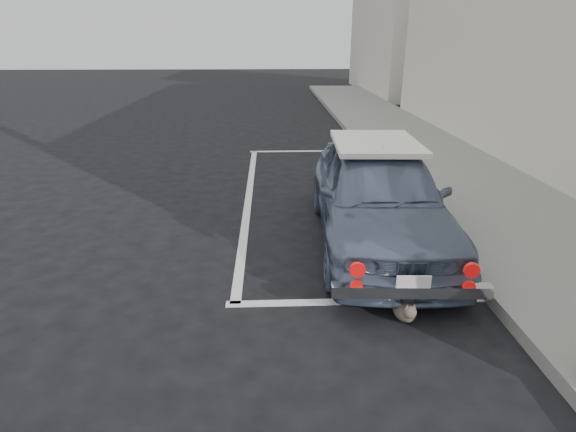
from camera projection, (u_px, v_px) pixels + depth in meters
name	position (u px, v px, depth m)	size (l,w,h in m)	color
ground	(314.00, 279.00, 5.31)	(80.00, 80.00, 0.00)	black
sidewalk	(500.00, 210.00, 7.26)	(2.80, 40.00, 0.15)	slate
building_far	(404.00, 10.00, 22.66)	(3.50, 10.00, 8.00)	beige
pline_rear	(365.00, 301.00, 4.86)	(3.00, 0.12, 0.01)	silver
pline_front	(310.00, 151.00, 11.36)	(3.00, 0.12, 0.01)	silver
pline_side	(249.00, 197.00, 8.06)	(0.12, 7.00, 0.01)	silver
retro_coupe	(378.00, 194.00, 6.07)	(1.83, 4.14, 1.38)	slate
cat	(405.00, 309.00, 4.51)	(0.23, 0.50, 0.27)	#675A4E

